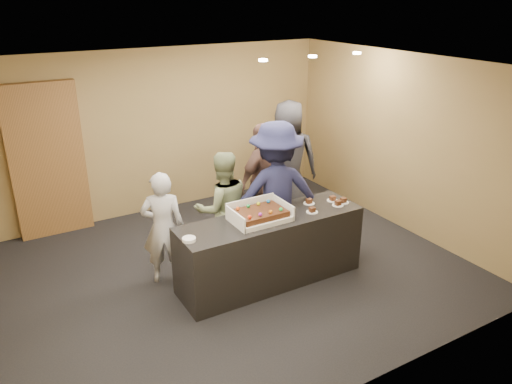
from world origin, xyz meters
TOP-DOWN VIEW (x-y plane):
  - room at (0.00, 0.00)m, footprint 6.04×6.00m
  - serving_counter at (0.34, -0.46)m, footprint 2.40×0.72m
  - storage_cabinet at (-1.77, 2.41)m, footprint 1.06×0.15m
  - cake_box at (0.19, -0.44)m, footprint 0.70×0.49m
  - sheet_cake at (0.19, -0.46)m, footprint 0.60×0.41m
  - plate_stack at (-0.78, -0.53)m, footprint 0.16×0.16m
  - slice_a at (0.88, -0.60)m, footprint 0.15×0.15m
  - slice_b at (1.01, -0.35)m, footprint 0.15×0.15m
  - slice_c at (1.30, -0.59)m, footprint 0.15×0.15m
  - slice_d at (1.34, -0.43)m, footprint 0.15×0.15m
  - slice_e at (1.42, -0.56)m, footprint 0.15×0.15m
  - person_server_grey at (-0.81, 0.24)m, footprint 0.64×0.54m
  - person_sage_man at (0.05, 0.29)m, footprint 0.86×0.72m
  - person_navy_man at (0.70, -0.01)m, footprint 1.43×1.06m
  - person_brown_extra at (0.95, 0.70)m, footprint 1.12×0.73m
  - person_dark_suit at (1.68, 1.15)m, footprint 1.13×1.01m
  - ceiling_spotlights at (1.60, 0.50)m, footprint 1.72×0.12m

SIDE VIEW (x-z plane):
  - serving_counter at x=0.34m, z-range 0.00..0.90m
  - person_server_grey at x=-0.81m, z-range 0.00..1.49m
  - person_sage_man at x=0.05m, z-range 0.00..1.59m
  - person_brown_extra at x=0.95m, z-range 0.00..1.77m
  - plate_stack at x=-0.78m, z-range 0.90..0.94m
  - slice_a at x=0.88m, z-range 0.89..0.96m
  - slice_b at x=1.01m, z-range 0.89..0.96m
  - slice_c at x=1.30m, z-range 0.89..0.96m
  - slice_d at x=1.34m, z-range 0.89..0.96m
  - slice_e at x=1.42m, z-range 0.89..0.96m
  - cake_box at x=0.19m, z-range 0.84..1.05m
  - person_dark_suit at x=1.68m, z-range 0.00..1.94m
  - person_navy_man at x=0.70m, z-range 0.00..1.97m
  - sheet_cake at x=0.19m, z-range 0.94..1.06m
  - storage_cabinet at x=-1.77m, z-range 0.00..2.33m
  - room at x=0.00m, z-range 0.00..2.70m
  - ceiling_spotlights at x=1.60m, z-range 2.66..2.69m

